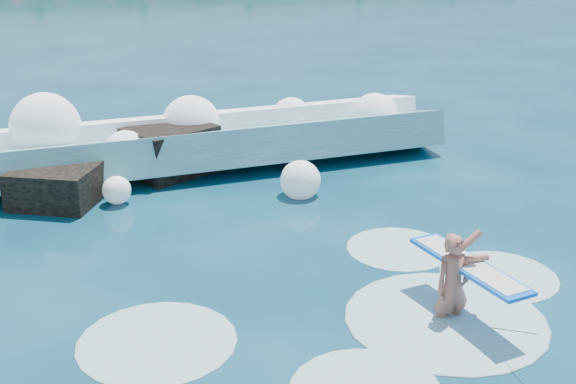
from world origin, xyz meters
name	(u,v)px	position (x,y,z in m)	size (l,w,h in m)	color
ground	(240,325)	(0.00, 0.00, 0.00)	(200.00, 200.00, 0.00)	#082C42
breaking_wave	(81,156)	(-1.51, 7.55, 0.53)	(17.49, 2.75, 1.51)	teal
rock_cluster	(34,176)	(-2.58, 6.81, 0.42)	(8.02, 3.26, 1.31)	black
surfer_with_board	(456,282)	(3.06, -0.91, 0.61)	(0.96, 2.85, 1.65)	#A85E4E
wave_spray	(81,139)	(-1.49, 7.44, 0.96)	(15.87, 4.49, 2.06)	white
surf_foam	(400,315)	(2.35, -0.56, 0.00)	(8.84, 5.63, 0.15)	silver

